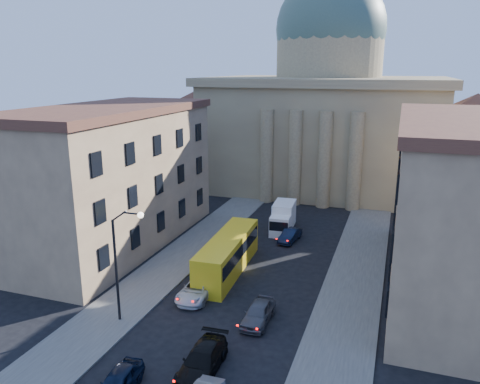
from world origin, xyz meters
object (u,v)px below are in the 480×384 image
Objects in this scene: city_bus at (228,253)px; box_truck at (283,218)px; car_left_near at (118,382)px; street_lamp at (121,256)px.

box_truck is (2.10, 12.74, -0.31)m from city_bus.
car_left_near is 0.72× the size of box_truck.
car_left_near is 18.00m from city_bus.
city_bus is at bearing 84.71° from car_left_near.
box_truck is at bearing 80.96° from car_left_near.
street_lamp is at bearing -112.93° from city_bus.
city_bus is at bearing -103.77° from box_truck.
car_left_near is (3.95, -7.00, -4.56)m from street_lamp.
city_bus is (0.12, 17.97, 1.08)m from car_left_near.
city_bus reaches higher than box_truck.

